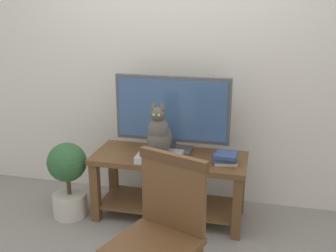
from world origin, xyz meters
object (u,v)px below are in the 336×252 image
Objects in this scene: tv_stand at (169,176)px; book_stack at (225,158)px; potted_plant at (68,177)px; tv at (172,112)px; wooden_chair at (162,225)px; cat at (159,135)px; media_box at (160,157)px.

book_stack is at bearing -6.85° from tv_stand.
book_stack is 1.33m from potted_plant.
tv_stand is 1.32× the size of tv.
tv is 1.04m from potted_plant.
book_stack is (0.46, -0.06, 0.22)m from tv_stand.
book_stack is (0.27, 0.96, 0.07)m from wooden_chair.
tv reaches higher than tv_stand.
wooden_chair is at bearing -74.41° from cat.
tv is at bearing 99.93° from wooden_chair.
tv_stand is 0.42m from cat.
cat is at bearing 4.10° from potted_plant.
cat is 0.55m from book_stack.
cat reaches higher than media_box.
wooden_chair is (0.20, -1.12, -0.37)m from tv.
tv_stand is 6.10× the size of book_stack.
media_box is 0.19m from cat.
wooden_chair is at bearing -105.54° from book_stack.
potted_plant reaches higher than tv_stand.
potted_plant reaches higher than book_stack.
tv is at bearing 76.86° from cat.
cat is 0.47× the size of wooden_chair.
media_box is at bearing -116.47° from tv_stand.
media_box is at bearing 105.42° from wooden_chair.
cat is at bearing -103.14° from tv.
wooden_chair is at bearing -39.06° from potted_plant.
cat is 2.14× the size of book_stack.
potted_plant is (-0.83, -0.18, -0.02)m from tv_stand.
cat is at bearing -85.63° from media_box.
media_box is (-0.05, -0.21, -0.32)m from tv.
wooden_chair reaches higher than tv_stand.
media_box is (-0.05, -0.11, 0.20)m from tv_stand.
tv is at bearing 75.70° from media_box.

